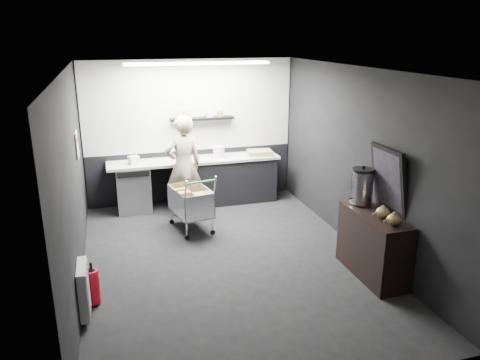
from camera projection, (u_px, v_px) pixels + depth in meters
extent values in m
plane|color=black|center=(228.00, 260.00, 6.78)|extent=(5.50, 5.50, 0.00)
plane|color=silver|center=(226.00, 70.00, 5.97)|extent=(5.50, 5.50, 0.00)
plane|color=black|center=(191.00, 132.00, 8.89)|extent=(5.50, 0.00, 5.50)
plane|color=black|center=(311.00, 261.00, 3.86)|extent=(5.50, 0.00, 5.50)
plane|color=black|center=(73.00, 183.00, 5.84)|extent=(0.00, 5.50, 5.50)
plane|color=black|center=(358.00, 160.00, 6.91)|extent=(0.00, 5.50, 5.50)
cube|color=beige|center=(190.00, 106.00, 8.73)|extent=(3.95, 0.02, 1.70)
cube|color=black|center=(192.00, 175.00, 9.13)|extent=(3.95, 0.02, 1.00)
cube|color=black|center=(202.00, 118.00, 8.75)|extent=(1.20, 0.22, 0.04)
cylinder|color=silver|center=(261.00, 87.00, 9.00)|extent=(0.20, 0.03, 0.20)
cube|color=white|center=(77.00, 145.00, 6.98)|extent=(0.02, 0.30, 0.40)
cube|color=red|center=(77.00, 140.00, 6.96)|extent=(0.02, 0.22, 0.10)
cube|color=silver|center=(84.00, 289.00, 5.34)|extent=(0.10, 0.50, 0.60)
cube|color=white|center=(198.00, 63.00, 7.67)|extent=(2.40, 0.20, 0.04)
cube|color=black|center=(223.00, 181.00, 9.02)|extent=(2.00, 0.56, 0.85)
cube|color=#B6B6B1|center=(195.00, 160.00, 8.73)|extent=(3.20, 0.60, 0.05)
cube|color=#9EA0A5|center=(134.00, 189.00, 8.56)|extent=(0.60, 0.58, 0.85)
cube|color=black|center=(133.00, 175.00, 8.18)|extent=(0.56, 0.02, 0.10)
imported|color=beige|center=(184.00, 166.00, 8.24)|extent=(0.73, 0.54, 1.81)
cube|color=silver|center=(191.00, 212.00, 7.77)|extent=(0.67, 0.90, 0.02)
cube|color=silver|center=(176.00, 202.00, 7.65)|extent=(0.18, 0.80, 0.43)
cube|color=silver|center=(206.00, 199.00, 7.78)|extent=(0.18, 0.80, 0.43)
cube|color=silver|center=(195.00, 209.00, 7.35)|extent=(0.52, 0.12, 0.43)
cube|color=silver|center=(187.00, 193.00, 8.08)|extent=(0.52, 0.12, 0.43)
cylinder|color=silver|center=(182.00, 230.00, 7.42)|extent=(0.02, 0.02, 0.29)
cylinder|color=silver|center=(209.00, 227.00, 7.54)|extent=(0.02, 0.02, 0.29)
cylinder|color=silver|center=(175.00, 213.00, 8.09)|extent=(0.02, 0.02, 0.29)
cylinder|color=silver|center=(200.00, 211.00, 8.21)|extent=(0.02, 0.02, 0.29)
cylinder|color=#258939|center=(195.00, 183.00, 7.16)|extent=(0.52, 0.13, 0.03)
cube|color=olive|center=(183.00, 200.00, 7.77)|extent=(0.28, 0.33, 0.36)
cube|color=olive|center=(200.00, 204.00, 7.65)|extent=(0.26, 0.30, 0.33)
cylinder|color=black|center=(182.00, 237.00, 7.46)|extent=(0.08, 0.04, 0.08)
cylinder|color=black|center=(175.00, 220.00, 8.13)|extent=(0.08, 0.04, 0.08)
cylinder|color=black|center=(209.00, 234.00, 7.58)|extent=(0.08, 0.04, 0.08)
cylinder|color=black|center=(200.00, 217.00, 8.25)|extent=(0.08, 0.04, 0.08)
cube|color=black|center=(373.00, 245.00, 6.24)|extent=(0.44, 1.18, 0.89)
cylinder|color=silver|center=(362.00, 187.00, 6.40)|extent=(0.30, 0.30, 0.45)
cylinder|color=black|center=(363.00, 170.00, 6.32)|extent=(0.30, 0.30, 0.04)
sphere|color=black|center=(363.00, 167.00, 6.31)|extent=(0.05, 0.05, 0.05)
ellipsoid|color=brown|center=(383.00, 212.00, 5.95)|extent=(0.18, 0.18, 0.14)
ellipsoid|color=brown|center=(394.00, 219.00, 5.73)|extent=(0.18, 0.18, 0.14)
cube|color=black|center=(389.00, 180.00, 6.07)|extent=(0.20, 0.69, 0.88)
cube|color=black|center=(387.00, 180.00, 6.06)|extent=(0.14, 0.59, 0.76)
cylinder|color=red|center=(93.00, 286.00, 5.61)|extent=(0.16, 0.16, 0.43)
cone|color=black|center=(91.00, 268.00, 5.54)|extent=(0.11, 0.11, 0.06)
cylinder|color=black|center=(91.00, 265.00, 5.53)|extent=(0.03, 0.03, 0.06)
cube|color=#9C7A53|center=(260.00, 153.00, 9.00)|extent=(0.49, 0.39, 0.09)
cylinder|color=silver|center=(219.00, 152.00, 8.82)|extent=(0.21, 0.21, 0.21)
cube|color=silver|center=(134.00, 160.00, 8.36)|extent=(0.21, 0.19, 0.15)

